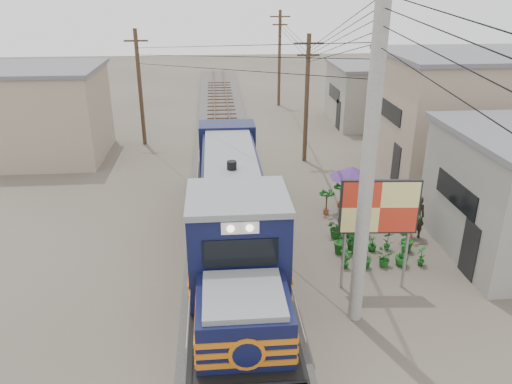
{
  "coord_description": "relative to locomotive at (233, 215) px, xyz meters",
  "views": [
    {
      "loc": [
        -0.56,
        -12.77,
        9.44
      ],
      "look_at": [
        0.9,
        4.37,
        2.2
      ],
      "focal_mm": 35.0,
      "sensor_mm": 36.0,
      "label": 1
    }
  ],
  "objects": [
    {
      "name": "ground",
      "position": [
        0.0,
        -3.49,
        -1.7
      ],
      "size": [
        120.0,
        120.0,
        0.0
      ],
      "primitive_type": "plane",
      "color": "#473F35",
      "rests_on": "ground"
    },
    {
      "name": "ballast",
      "position": [
        0.0,
        6.51,
        -1.62
      ],
      "size": [
        3.6,
        70.0,
        0.16
      ],
      "primitive_type": "cube",
      "color": "#595651",
      "rests_on": "ground"
    },
    {
      "name": "track",
      "position": [
        0.0,
        6.51,
        -1.44
      ],
      "size": [
        1.15,
        70.0,
        0.12
      ],
      "color": "#51331E",
      "rests_on": "ground"
    },
    {
      "name": "locomotive",
      "position": [
        0.0,
        0.0,
        0.0
      ],
      "size": [
        2.88,
        15.67,
        3.88
      ],
      "color": "black",
      "rests_on": "ground"
    },
    {
      "name": "utility_pole_main",
      "position": [
        3.5,
        -3.99,
        3.3
      ],
      "size": [
        0.4,
        0.4,
        10.0
      ],
      "color": "#9E9B93",
      "rests_on": "ground"
    },
    {
      "name": "wooden_pole_mid",
      "position": [
        4.5,
        10.51,
        1.98
      ],
      "size": [
        1.6,
        0.24,
        7.0
      ],
      "color": "#4C3826",
      "rests_on": "ground"
    },
    {
      "name": "wooden_pole_far",
      "position": [
        4.8,
        24.51,
        2.23
      ],
      "size": [
        1.6,
        0.24,
        7.5
      ],
      "color": "#4C3826",
      "rests_on": "ground"
    },
    {
      "name": "wooden_pole_left",
      "position": [
        -5.0,
        14.51,
        1.98
      ],
      "size": [
        1.6,
        0.24,
        7.0
      ],
      "color": "#4C3826",
      "rests_on": "ground"
    },
    {
      "name": "power_lines",
      "position": [
        -0.14,
        5.01,
        5.86
      ],
      "size": [
        9.65,
        19.0,
        3.3
      ],
      "color": "black",
      "rests_on": "ground"
    },
    {
      "name": "shophouse_mid",
      "position": [
        12.5,
        8.51,
        1.41
      ],
      "size": [
        8.4,
        7.35,
        6.2
      ],
      "color": "gray",
      "rests_on": "ground"
    },
    {
      "name": "shophouse_back",
      "position": [
        11.0,
        18.51,
        0.41
      ],
      "size": [
        6.3,
        6.3,
        4.2
      ],
      "color": "gray",
      "rests_on": "ground"
    },
    {
      "name": "shophouse_left",
      "position": [
        -10.0,
        12.51,
        0.91
      ],
      "size": [
        6.3,
        6.3,
        5.2
      ],
      "color": "gray",
      "rests_on": "ground"
    },
    {
      "name": "billboard",
      "position": [
        4.5,
        -2.44,
        1.16
      ],
      "size": [
        2.5,
        0.31,
        3.87
      ],
      "rotation": [
        0.0,
        0.0,
        -0.07
      ],
      "color": "#99999E",
      "rests_on": "ground"
    },
    {
      "name": "market_umbrella",
      "position": [
        5.25,
        3.36,
        0.22
      ],
      "size": [
        2.52,
        2.52,
        2.19
      ],
      "rotation": [
        0.0,
        0.0,
        0.33
      ],
      "color": "black",
      "rests_on": "ground"
    },
    {
      "name": "vendor",
      "position": [
        7.27,
        0.9,
        -0.8
      ],
      "size": [
        0.69,
        0.48,
        1.8
      ],
      "primitive_type": "imported",
      "rotation": [
        0.0,
        0.0,
        3.06
      ],
      "color": "black",
      "rests_on": "ground"
    },
    {
      "name": "plant_nursery",
      "position": [
        4.94,
        -0.04,
        -1.24
      ],
      "size": [
        3.22,
        3.17,
        1.06
      ],
      "color": "#175319",
      "rests_on": "ground"
    }
  ]
}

